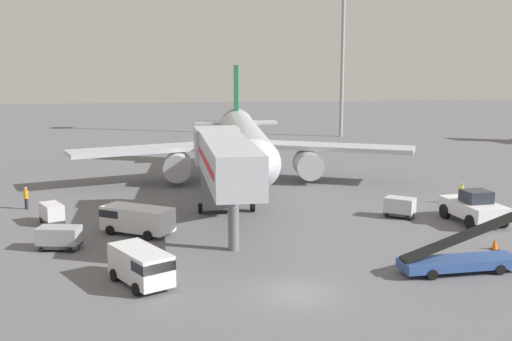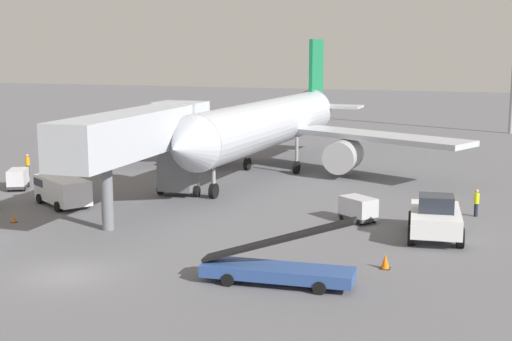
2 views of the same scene
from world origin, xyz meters
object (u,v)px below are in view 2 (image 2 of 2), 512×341
(airplane_at_gate, at_px, (270,125))
(baggage_cart_mid_center, at_px, (18,178))
(ground_crew_worker_midground, at_px, (476,202))
(safety_cone_bravo, at_px, (385,261))
(baggage_cart_mid_left, at_px, (358,208))
(belt_loader_truck, at_px, (277,268))
(pushback_tug, at_px, (435,218))
(ground_crew_worker_foreground, at_px, (28,164))
(service_van_near_center, at_px, (62,189))
(safety_cone_alpha, at_px, (14,218))
(jet_bridge, at_px, (144,136))

(airplane_at_gate, distance_m, baggage_cart_mid_center, 20.87)
(ground_crew_worker_midground, distance_m, safety_cone_bravo, 13.29)
(baggage_cart_mid_left, distance_m, baggage_cart_mid_center, 26.42)
(safety_cone_bravo, bearing_deg, baggage_cart_mid_center, 160.21)
(airplane_at_gate, height_order, baggage_cart_mid_left, airplane_at_gate)
(airplane_at_gate, distance_m, belt_loader_truck, 29.29)
(pushback_tug, bearing_deg, belt_loader_truck, -120.27)
(belt_loader_truck, height_order, ground_crew_worker_foreground, belt_loader_truck)
(belt_loader_truck, distance_m, service_van_near_center, 21.72)
(service_van_near_center, xyz_separation_m, baggage_cart_mid_left, (20.05, 1.95, -0.26))
(ground_crew_worker_midground, distance_m, safety_cone_alpha, 29.06)
(jet_bridge, relative_size, safety_cone_bravo, 22.19)
(ground_crew_worker_foreground, bearing_deg, safety_cone_bravo, -25.88)
(jet_bridge, height_order, baggage_cart_mid_center, jet_bridge)
(pushback_tug, distance_m, ground_crew_worker_foreground, 35.33)
(service_van_near_center, xyz_separation_m, safety_cone_alpha, (-0.02, -5.12, -0.86))
(baggage_cart_mid_left, xyz_separation_m, baggage_cart_mid_center, (-26.37, 1.66, -0.01))
(belt_loader_truck, relative_size, baggage_cart_mid_center, 2.69)
(ground_crew_worker_midground, bearing_deg, safety_cone_bravo, -106.69)
(baggage_cart_mid_center, distance_m, safety_cone_bravo, 31.27)
(airplane_at_gate, bearing_deg, jet_bridge, -101.26)
(service_van_near_center, relative_size, ground_crew_worker_foreground, 2.91)
(baggage_cart_mid_center, bearing_deg, pushback_tug, -7.41)
(baggage_cart_mid_left, distance_m, ground_crew_worker_foreground, 30.05)
(baggage_cart_mid_left, bearing_deg, pushback_tug, -26.32)
(baggage_cart_mid_center, xyz_separation_m, ground_crew_worker_midground, (33.24, 2.13, 0.09))
(ground_crew_worker_midground, bearing_deg, baggage_cart_mid_left, -151.06)
(service_van_near_center, xyz_separation_m, ground_crew_worker_midground, (26.91, 5.75, -0.18))
(airplane_at_gate, bearing_deg, ground_crew_worker_foreground, -156.96)
(ground_crew_worker_foreground, relative_size, ground_crew_worker_midground, 1.05)
(jet_bridge, distance_m, ground_crew_worker_foreground, 18.16)
(ground_crew_worker_midground, bearing_deg, jet_bridge, -164.93)
(ground_crew_worker_foreground, bearing_deg, service_van_near_center, -43.35)
(pushback_tug, height_order, ground_crew_worker_foreground, pushback_tug)
(safety_cone_bravo, bearing_deg, pushback_tug, 74.67)
(safety_cone_alpha, bearing_deg, ground_crew_worker_midground, 21.97)
(pushback_tug, relative_size, belt_loader_truck, 0.80)
(baggage_cart_mid_center, relative_size, ground_crew_worker_midground, 1.50)
(belt_loader_truck, distance_m, safety_cone_alpha, 19.69)
(pushback_tug, bearing_deg, airplane_at_gate, 131.72)
(ground_crew_worker_midground, bearing_deg, airplane_at_gate, 147.66)
(safety_cone_alpha, distance_m, safety_cone_bravo, 23.20)
(jet_bridge, height_order, service_van_near_center, jet_bridge)
(safety_cone_alpha, bearing_deg, jet_bridge, 40.05)
(pushback_tug, distance_m, safety_cone_bravo, 6.82)
(belt_loader_truck, relative_size, safety_cone_bravo, 9.45)
(safety_cone_bravo, bearing_deg, jet_bridge, 156.87)
(jet_bridge, height_order, safety_cone_bravo, jet_bridge)
(baggage_cart_mid_left, xyz_separation_m, ground_crew_worker_foreground, (-29.28, 6.76, 0.12))
(ground_crew_worker_foreground, xyz_separation_m, safety_cone_bravo, (32.33, -15.69, -0.61))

